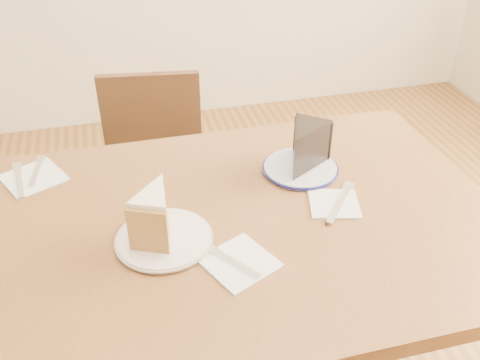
# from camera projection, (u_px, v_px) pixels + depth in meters

# --- Properties ---
(table) EXTENTS (1.20, 0.80, 0.75)m
(table) POSITION_uv_depth(u_px,v_px,m) (232.00, 253.00, 1.24)
(table) COLOR #482A13
(table) RESTS_ON ground
(chair_far) EXTENTS (0.45, 0.45, 0.80)m
(chair_far) POSITION_uv_depth(u_px,v_px,m) (156.00, 185.00, 1.83)
(chair_far) COLOR black
(chair_far) RESTS_ON ground
(plate_cream) EXTENTS (0.20, 0.20, 0.01)m
(plate_cream) POSITION_uv_depth(u_px,v_px,m) (164.00, 239.00, 1.12)
(plate_cream) COLOR white
(plate_cream) RESTS_ON table
(plate_navy) EXTENTS (0.18, 0.18, 0.01)m
(plate_navy) POSITION_uv_depth(u_px,v_px,m) (300.00, 168.00, 1.34)
(plate_navy) COLOR white
(plate_navy) RESTS_ON table
(carrot_cake) EXTENTS (0.12, 0.14, 0.10)m
(carrot_cake) POSITION_uv_depth(u_px,v_px,m) (157.00, 213.00, 1.10)
(carrot_cake) COLOR #F4E6CA
(carrot_cake) RESTS_ON plate_cream
(chocolate_cake) EXTENTS (0.16, 0.16, 0.10)m
(chocolate_cake) POSITION_uv_depth(u_px,v_px,m) (303.00, 151.00, 1.31)
(chocolate_cake) COLOR black
(chocolate_cake) RESTS_ON plate_navy
(napkin_cream) EXTENTS (0.17, 0.17, 0.00)m
(napkin_cream) POSITION_uv_depth(u_px,v_px,m) (239.00, 262.00, 1.07)
(napkin_cream) COLOR white
(napkin_cream) RESTS_ON table
(napkin_navy) EXTENTS (0.14, 0.14, 0.00)m
(napkin_navy) POSITION_uv_depth(u_px,v_px,m) (334.00, 204.00, 1.23)
(napkin_navy) COLOR white
(napkin_navy) RESTS_ON table
(napkin_spare) EXTENTS (0.18, 0.18, 0.00)m
(napkin_spare) POSITION_uv_depth(u_px,v_px,m) (34.00, 178.00, 1.32)
(napkin_spare) COLOR white
(napkin_spare) RESTS_ON table
(fork_cream) EXTENTS (0.09, 0.12, 0.00)m
(fork_cream) POSITION_uv_depth(u_px,v_px,m) (232.00, 261.00, 1.06)
(fork_cream) COLOR white
(fork_cream) RESTS_ON napkin_cream
(knife_navy) EXTENTS (0.12, 0.14, 0.00)m
(knife_navy) POSITION_uv_depth(u_px,v_px,m) (340.00, 202.00, 1.23)
(knife_navy) COLOR silver
(knife_navy) RESTS_ON napkin_navy
(fork_spare) EXTENTS (0.03, 0.14, 0.00)m
(fork_spare) POSITION_uv_depth(u_px,v_px,m) (37.00, 171.00, 1.33)
(fork_spare) COLOR silver
(fork_spare) RESTS_ON napkin_spare
(knife_spare) EXTENTS (0.04, 0.16, 0.00)m
(knife_spare) POSITION_uv_depth(u_px,v_px,m) (19.00, 180.00, 1.30)
(knife_spare) COLOR silver
(knife_spare) RESTS_ON napkin_spare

